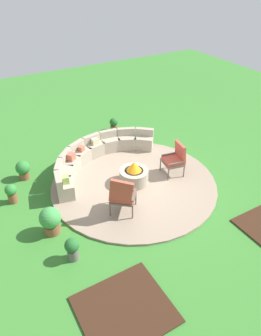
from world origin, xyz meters
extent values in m
plane|color=#387A2D|center=(0.00, 0.00, 0.00)|extent=(24.00, 24.00, 0.00)
cylinder|color=gray|center=(0.00, 0.00, 0.03)|extent=(4.87, 4.87, 0.06)
cube|color=#382114|center=(-2.19, -3.37, 0.02)|extent=(1.71, 1.55, 0.04)
cylinder|color=#9E937F|center=(0.00, 0.00, 0.27)|extent=(0.85, 0.85, 0.43)
cylinder|color=black|center=(0.00, 0.00, 0.46)|extent=(0.55, 0.55, 0.06)
cone|color=orange|center=(0.00, 0.00, 0.63)|extent=(0.44, 0.44, 0.28)
cube|color=#9E937F|center=(1.30, 1.53, 0.28)|extent=(0.75, 0.74, 0.45)
cube|color=#9E937F|center=(1.40, 1.64, 0.63)|extent=(0.56, 0.51, 0.25)
cube|color=#9E937F|center=(0.80, 1.84, 0.28)|extent=(0.73, 0.65, 0.45)
cube|color=#9E937F|center=(0.86, 1.98, 0.63)|extent=(0.62, 0.39, 0.25)
cube|color=#9E937F|center=(0.23, 2.00, 0.28)|extent=(0.65, 0.52, 0.45)
cube|color=#9E937F|center=(0.24, 2.14, 0.63)|extent=(0.62, 0.23, 0.25)
cube|color=#9E937F|center=(-0.36, 1.98, 0.28)|extent=(0.68, 0.55, 0.45)
cube|color=#9E937F|center=(-0.39, 2.12, 0.63)|extent=(0.62, 0.27, 0.25)
cube|color=#9E937F|center=(-0.92, 1.78, 0.28)|extent=(0.74, 0.68, 0.45)
cube|color=#9E937F|center=(-0.99, 1.91, 0.63)|extent=(0.61, 0.42, 0.25)
cube|color=#9E937F|center=(-1.40, 1.44, 0.28)|extent=(0.75, 0.74, 0.45)
cube|color=#9E937F|center=(-1.50, 1.54, 0.63)|extent=(0.55, 0.54, 0.25)
cube|color=#9E937F|center=(-1.76, 0.97, 0.28)|extent=(0.69, 0.75, 0.45)
cube|color=#9E937F|center=(-1.89, 1.04, 0.63)|extent=(0.43, 0.61, 0.25)
cube|color=#9E937F|center=(-1.97, 0.41, 0.28)|extent=(0.56, 0.68, 0.45)
cube|color=#9E937F|center=(-2.11, 0.44, 0.63)|extent=(0.28, 0.63, 0.25)
cube|color=#93B756|center=(-1.92, 0.40, 0.61)|extent=(0.23, 0.25, 0.21)
cube|color=beige|center=(-0.35, 1.93, 0.61)|extent=(0.21, 0.18, 0.20)
cube|color=#BC5B47|center=(-0.90, 1.74, 0.59)|extent=(0.21, 0.20, 0.17)
cube|color=#BC5B47|center=(-1.37, 1.40, 0.62)|extent=(0.29, 0.28, 0.22)
cylinder|color=brown|center=(-0.91, -0.51, 0.25)|extent=(0.04, 0.04, 0.38)
cylinder|color=brown|center=(-0.46, -0.89, 0.25)|extent=(0.04, 0.04, 0.38)
cylinder|color=brown|center=(-1.26, -0.94, 0.25)|extent=(0.04, 0.04, 0.38)
cylinder|color=brown|center=(-0.81, -1.31, 0.25)|extent=(0.04, 0.04, 0.38)
cube|color=brown|center=(-0.86, -0.91, 0.47)|extent=(0.85, 0.84, 0.05)
cube|color=#B24738|center=(-0.86, -0.91, 0.54)|extent=(0.78, 0.78, 0.09)
cube|color=#B24738|center=(-1.02, -1.11, 0.85)|extent=(0.51, 0.54, 0.79)
cube|color=brown|center=(-1.08, -0.73, 0.60)|extent=(0.36, 0.41, 0.04)
cube|color=brown|center=(-0.65, -1.09, 0.60)|extent=(0.36, 0.41, 0.04)
cylinder|color=brown|center=(0.94, -0.43, 0.25)|extent=(0.04, 0.04, 0.38)
cylinder|color=brown|center=(1.03, 0.13, 0.25)|extent=(0.04, 0.04, 0.38)
cylinder|color=brown|center=(1.45, -0.51, 0.25)|extent=(0.04, 0.04, 0.38)
cylinder|color=brown|center=(1.54, 0.04, 0.25)|extent=(0.04, 0.04, 0.38)
cube|color=brown|center=(1.24, -0.19, 0.47)|extent=(0.65, 0.69, 0.05)
cube|color=#B24738|center=(1.24, -0.19, 0.54)|extent=(0.59, 0.63, 0.09)
cube|color=#B24738|center=(1.47, -0.23, 0.78)|extent=(0.23, 0.58, 0.60)
cube|color=brown|center=(1.19, -0.46, 0.60)|extent=(0.47, 0.13, 0.04)
cube|color=brown|center=(1.28, 0.07, 0.60)|extent=(0.47, 0.13, 0.04)
cylinder|color=brown|center=(-3.29, 0.96, 0.14)|extent=(0.25, 0.25, 0.27)
sphere|color=#2D7A33|center=(-3.29, 0.96, 0.41)|extent=(0.32, 0.32, 0.32)
sphere|color=#E55638|center=(-3.26, 0.96, 0.47)|extent=(0.11, 0.11, 0.11)
cylinder|color=brown|center=(-2.72, -0.68, 0.12)|extent=(0.40, 0.40, 0.25)
sphere|color=#3D8E42|center=(-2.72, -0.68, 0.47)|extent=(0.53, 0.53, 0.53)
sphere|color=#E55638|center=(-2.66, -0.68, 0.57)|extent=(0.18, 0.18, 0.18)
cylinder|color=brown|center=(1.09, 3.37, 0.10)|extent=(0.27, 0.27, 0.20)
sphere|color=#236028|center=(1.09, 3.37, 0.35)|extent=(0.32, 0.32, 0.32)
sphere|color=yellow|center=(1.13, 3.37, 0.42)|extent=(0.12, 0.12, 0.12)
cylinder|color=#605B56|center=(-2.58, -1.71, 0.14)|extent=(0.25, 0.25, 0.28)
sphere|color=#236028|center=(-2.58, -1.71, 0.42)|extent=(0.33, 0.33, 0.33)
sphere|color=yellow|center=(-2.54, -1.71, 0.48)|extent=(0.11, 0.11, 0.11)
cylinder|color=brown|center=(-2.74, 1.91, 0.11)|extent=(0.30, 0.30, 0.22)
sphere|color=#2D7A33|center=(-2.74, 1.91, 0.38)|extent=(0.42, 0.42, 0.42)
camera|label=1|loc=(-3.80, -6.36, 5.60)|focal=33.25mm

